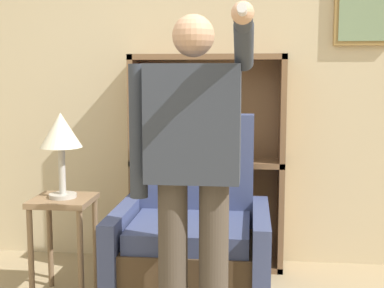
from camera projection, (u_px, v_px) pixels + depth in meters
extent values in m
cube|color=beige|center=(188.00, 78.00, 4.03)|extent=(8.00, 0.06, 2.80)
cube|color=olive|center=(363.00, 12.00, 3.79)|extent=(0.40, 0.04, 0.47)
cube|color=gray|center=(364.00, 11.00, 3.76)|extent=(0.34, 0.01, 0.41)
cube|color=brown|center=(135.00, 161.00, 3.98)|extent=(0.04, 0.28, 1.57)
cube|color=brown|center=(281.00, 164.00, 3.86)|extent=(0.04, 0.28, 1.57)
cube|color=brown|center=(209.00, 159.00, 4.05)|extent=(1.12, 0.01, 1.57)
cube|color=brown|center=(207.00, 262.00, 4.02)|extent=(1.12, 0.28, 0.04)
cube|color=brown|center=(207.00, 162.00, 3.92)|extent=(1.12, 0.28, 0.04)
cube|color=brown|center=(207.00, 57.00, 3.82)|extent=(1.12, 0.28, 0.04)
cube|color=#9E7A47|center=(142.00, 224.00, 4.04)|extent=(0.03, 0.23, 0.53)
cube|color=#5B99A8|center=(147.00, 224.00, 4.03)|extent=(0.05, 0.24, 0.53)
cube|color=red|center=(156.00, 227.00, 4.03)|extent=(0.05, 0.22, 0.49)
cube|color=#337070|center=(163.00, 228.00, 4.02)|extent=(0.05, 0.21, 0.48)
cube|color=#9E7A47|center=(169.00, 228.00, 4.02)|extent=(0.03, 0.20, 0.48)
cube|color=#5B99A8|center=(175.00, 218.00, 4.00)|extent=(0.05, 0.22, 0.62)
cube|color=black|center=(182.00, 215.00, 3.99)|extent=(0.03, 0.22, 0.68)
cube|color=#9E7A47|center=(188.00, 219.00, 3.99)|extent=(0.05, 0.19, 0.63)
cube|color=purple|center=(141.00, 127.00, 3.94)|extent=(0.03, 0.20, 0.47)
cube|color=red|center=(147.00, 117.00, 3.93)|extent=(0.05, 0.17, 0.63)
cube|color=red|center=(153.00, 126.00, 3.93)|extent=(0.03, 0.22, 0.49)
cube|color=#BC4C56|center=(159.00, 125.00, 3.92)|extent=(0.04, 0.23, 0.50)
cube|color=#1E47B2|center=(164.00, 116.00, 3.91)|extent=(0.04, 0.23, 0.64)
cube|color=#337070|center=(171.00, 117.00, 3.91)|extent=(0.05, 0.17, 0.62)
cube|color=black|center=(178.00, 115.00, 3.90)|extent=(0.03, 0.17, 0.65)
cube|color=#4C3823|center=(191.00, 270.00, 3.36)|extent=(0.76, 0.76, 0.41)
cube|color=#3D4770|center=(190.00, 231.00, 3.28)|extent=(0.72, 0.64, 0.12)
cube|color=#3D4770|center=(197.00, 184.00, 3.63)|extent=(0.76, 0.16, 0.96)
cube|color=#3D4770|center=(124.00, 253.00, 3.39)|extent=(0.10, 0.84, 0.59)
cube|color=#3D4770|center=(260.00, 258.00, 3.30)|extent=(0.10, 0.84, 0.59)
cylinder|color=#473D33|center=(173.00, 267.00, 2.72)|extent=(0.15, 0.15, 0.90)
cylinder|color=#473D33|center=(214.00, 269.00, 2.70)|extent=(0.15, 0.15, 0.90)
cube|color=#333842|center=(193.00, 123.00, 2.62)|extent=(0.46, 0.24, 0.58)
sphere|color=tan|center=(193.00, 36.00, 2.56)|extent=(0.20, 0.20, 0.20)
cylinder|color=#333842|center=(138.00, 132.00, 2.65)|extent=(0.09, 0.09, 0.67)
cylinder|color=#333842|center=(244.00, 45.00, 2.43)|extent=(0.09, 0.28, 0.23)
cylinder|color=#333842|center=(243.00, 19.00, 2.17)|extent=(0.08, 0.27, 0.10)
sphere|color=tan|center=(243.00, 13.00, 2.05)|extent=(0.09, 0.09, 0.09)
cylinder|color=white|center=(242.00, 10.00, 1.95)|extent=(0.04, 0.15, 0.04)
cube|color=#846647|center=(63.00, 200.00, 3.37)|extent=(0.37, 0.37, 0.04)
cylinder|color=#846647|center=(31.00, 258.00, 3.28)|extent=(0.04, 0.04, 0.62)
cylinder|color=#846647|center=(81.00, 260.00, 3.24)|extent=(0.04, 0.04, 0.62)
cylinder|color=#846647|center=(50.00, 242.00, 3.59)|extent=(0.04, 0.04, 0.62)
cylinder|color=#846647|center=(96.00, 243.00, 3.55)|extent=(0.04, 0.04, 0.62)
cylinder|color=#B7B2A8|center=(63.00, 196.00, 3.37)|extent=(0.17, 0.17, 0.02)
cylinder|color=#B7B2A8|center=(62.00, 171.00, 3.35)|extent=(0.04, 0.04, 0.30)
cone|color=beige|center=(61.00, 130.00, 3.31)|extent=(0.26, 0.26, 0.22)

